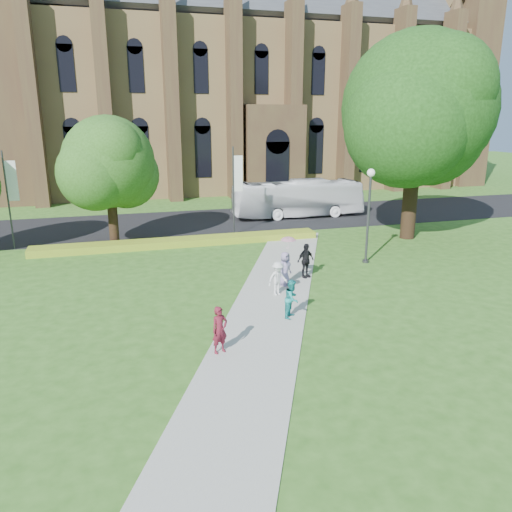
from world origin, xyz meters
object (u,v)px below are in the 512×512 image
object	(u,v)px
pedestrian_0	(220,330)
tour_coach	(298,198)
large_tree	(418,109)
streetlamp	(369,205)

from	to	relation	value
pedestrian_0	tour_coach	bearing A→B (deg)	41.30
large_tree	pedestrian_0	bearing A→B (deg)	-140.13
large_tree	tour_coach	world-z (taller)	large_tree
streetlamp	tour_coach	world-z (taller)	streetlamp
large_tree	tour_coach	size ratio (longest dim) A/B	1.24
streetlamp	tour_coach	size ratio (longest dim) A/B	0.49
tour_coach	pedestrian_0	distance (m)	24.74
streetlamp	tour_coach	distance (m)	13.57
pedestrian_0	large_tree	bearing A→B (deg)	18.12
tour_coach	pedestrian_0	world-z (taller)	tour_coach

